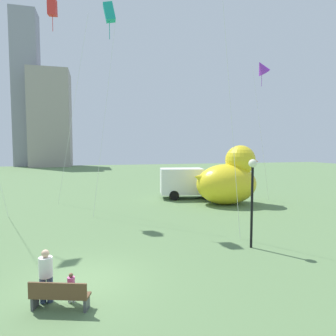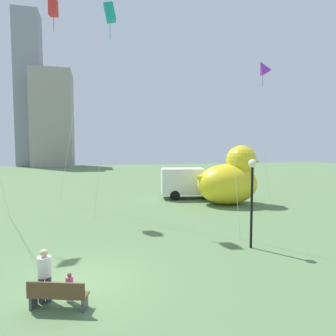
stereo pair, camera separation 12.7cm
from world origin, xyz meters
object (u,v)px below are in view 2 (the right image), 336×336
(person_child, at_px, (70,286))
(lamppost, at_px, (252,184))
(person_adult, at_px, (44,273))
(giant_inflatable_duck, at_px, (230,179))
(kite_red, at_px, (54,10))
(box_truck, at_px, (189,183))
(park_bench, at_px, (57,294))
(kite_teal, at_px, (110,14))
(kite_purple, at_px, (263,67))

(person_child, bearing_deg, lamppost, 20.59)
(person_adult, distance_m, lamppost, 9.51)
(giant_inflatable_duck, bearing_deg, kite_red, 175.10)
(box_truck, bearing_deg, park_bench, -119.47)
(park_bench, relative_size, person_child, 1.92)
(lamppost, height_order, kite_teal, kite_teal)
(kite_red, xyz_separation_m, kite_teal, (3.91, -3.74, -1.50))
(giant_inflatable_duck, distance_m, box_truck, 4.39)
(lamppost, bearing_deg, kite_purple, 56.67)
(person_child, height_order, kite_purple, kite_purple)
(park_bench, xyz_separation_m, person_adult, (-0.44, 0.58, 0.45))
(park_bench, height_order, giant_inflatable_duck, giant_inflatable_duck)
(person_adult, bearing_deg, kite_red, 95.07)
(kite_red, relative_size, kite_teal, 1.11)
(lamppost, distance_m, kite_teal, 14.34)
(giant_inflatable_duck, bearing_deg, box_truck, 125.35)
(giant_inflatable_duck, relative_size, box_truck, 1.05)
(person_adult, relative_size, lamppost, 0.39)
(box_truck, relative_size, kite_purple, 0.45)
(park_bench, bearing_deg, giant_inflatable_duck, 48.12)
(person_child, distance_m, lamppost, 8.99)
(kite_purple, bearing_deg, giant_inflatable_duck, -157.67)
(park_bench, xyz_separation_m, giant_inflatable_duck, (12.19, 13.60, 1.66))
(park_bench, relative_size, kite_red, 0.11)
(box_truck, bearing_deg, giant_inflatable_duck, -54.65)
(kite_purple, bearing_deg, park_bench, -136.68)
(box_truck, bearing_deg, person_adult, -121.45)
(kite_purple, bearing_deg, lamppost, -123.33)
(park_bench, xyz_separation_m, box_truck, (9.68, 17.13, 0.96))
(lamppost, height_order, kite_purple, kite_purple)
(box_truck, xyz_separation_m, kite_teal, (-7.48, -6.09, 12.11))
(park_bench, height_order, kite_teal, kite_teal)
(person_adult, height_order, giant_inflatable_duck, giant_inflatable_duck)
(person_adult, xyz_separation_m, kite_purple, (16.58, 14.64, 11.20))
(person_child, relative_size, box_truck, 0.16)
(lamppost, relative_size, kite_purple, 0.33)
(kite_purple, bearing_deg, kite_teal, -163.34)
(box_truck, distance_m, kite_teal, 15.48)
(person_adult, distance_m, box_truck, 19.42)
(park_bench, height_order, lamppost, lamppost)
(person_adult, xyz_separation_m, person_child, (0.75, -0.19, -0.41))
(giant_inflatable_duck, xyz_separation_m, kite_teal, (-9.99, -2.55, 11.40))
(person_child, bearing_deg, person_adult, 166.16)
(box_truck, bearing_deg, kite_teal, -140.86)
(lamppost, relative_size, kite_teal, 0.30)
(lamppost, bearing_deg, person_adult, -162.12)
(park_bench, relative_size, lamppost, 0.42)
(box_truck, bearing_deg, kite_purple, -16.56)
(giant_inflatable_duck, relative_size, kite_red, 0.38)
(park_bench, xyz_separation_m, kite_purple, (16.13, 15.22, 11.65))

